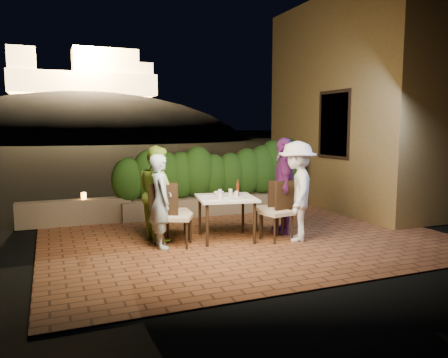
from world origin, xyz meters
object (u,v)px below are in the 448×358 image
diner_white (297,191)px  diner_purple (284,186)px  chair_right_front (276,211)px  parapet_lamp (84,196)px  bowl (219,193)px  chair_left_back (176,211)px  diner_green (158,193)px  beer_bottle (238,188)px  chair_left_front (177,216)px  diner_blue (161,201)px  dining_table (226,218)px  chair_right_back (269,208)px

diner_white → diner_purple: diner_purple is taller
chair_right_front → diner_white: bearing=145.6°
chair_right_front → diner_white: size_ratio=0.60×
chair_right_front → parapet_lamp: chair_right_front is taller
bowl → chair_left_back: chair_left_back is taller
chair_left_back → diner_green: (-0.30, 0.06, 0.32)m
beer_bottle → chair_right_front: 0.78m
chair_left_front → diner_blue: size_ratio=0.67×
dining_table → bowl: 0.51m
chair_right_front → diner_blue: 2.00m
chair_right_front → diner_purple: bearing=-143.3°
diner_purple → chair_right_front: bearing=-15.0°
diner_purple → beer_bottle: bearing=-61.8°
chair_right_front → diner_green: 2.07m
dining_table → diner_green: size_ratio=0.59×
chair_left_back → diner_white: diner_white is taller
dining_table → diner_white: diner_white is taller
chair_right_front → parapet_lamp: 3.94m
diner_blue → diner_green: bearing=-8.9°
dining_table → parapet_lamp: 3.12m
diner_green → diner_purple: (2.25, -0.42, 0.06)m
dining_table → parapet_lamp: bearing=134.8°
bowl → diner_purple: bearing=-13.4°
beer_bottle → parapet_lamp: size_ratio=2.06×
diner_purple → diner_blue: bearing=-59.9°
chair_left_back → bowl: bearing=-0.7°
beer_bottle → chair_right_back: size_ratio=0.29×
diner_white → parapet_lamp: size_ratio=12.25×
chair_left_back → chair_right_back: (1.66, -0.33, -0.00)m
chair_right_front → diner_purple: 0.66m
bowl → beer_bottle: bearing=-51.0°
chair_left_back → chair_right_front: (1.57, -0.76, 0.02)m
chair_left_front → chair_right_front: chair_right_front is taller
dining_table → chair_right_front: chair_right_front is taller
chair_left_front → diner_white: 2.08m
chair_right_back → diner_white: bearing=122.7°
diner_purple → chair_left_back: bearing=-73.0°
diner_white → diner_green: bearing=-84.6°
chair_right_back → diner_white: (0.23, -0.57, 0.37)m
beer_bottle → diner_blue: diner_blue is taller
chair_left_back → parapet_lamp: bearing=132.9°
beer_bottle → diner_purple: diner_purple is taller
dining_table → diner_blue: bearing=-176.4°
chair_right_back → parapet_lamp: 3.75m
chair_left_front → diner_blue: (-0.26, 0.02, 0.25)m
chair_left_front → diner_purple: size_ratio=0.58×
diner_blue → parapet_lamp: bearing=24.3°
chair_left_back → diner_green: diner_green is taller
chair_right_back → chair_left_back: bearing=-0.7°
chair_right_back → diner_green: (-1.96, 0.40, 0.33)m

